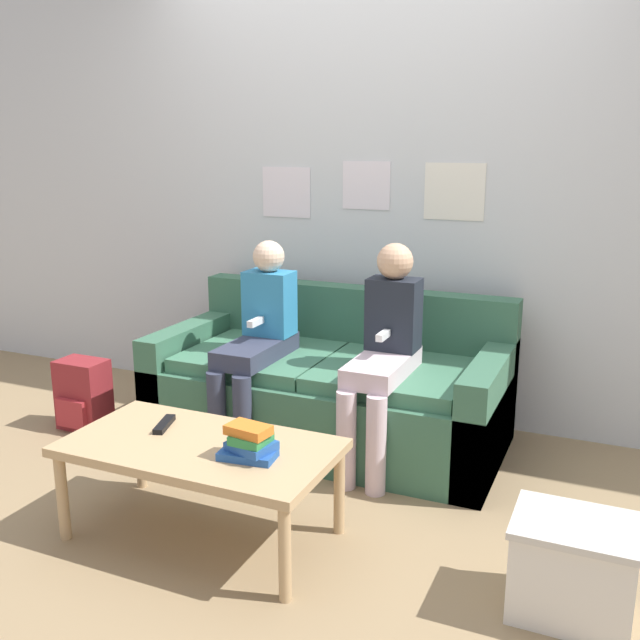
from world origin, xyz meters
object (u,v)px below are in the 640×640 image
Objects in this scene: couch at (330,390)px; coffee_table at (200,453)px; person_right at (384,347)px; storage_box at (572,568)px; backpack at (83,395)px; tv_remote at (164,424)px; person_left at (257,335)px.

coffee_table is (-0.08, -1.09, 0.09)m from couch.
storage_box is at bearing -41.22° from person_right.
backpack reaches higher than storage_box.
person_right is (0.43, 0.89, 0.24)m from coffee_table.
tv_remote is 0.46× the size of backpack.
storage_box is (0.93, -0.81, -0.42)m from person_right.
storage_box is (1.36, 0.08, -0.18)m from coffee_table.
tv_remote is at bearing -89.08° from person_left.
person_left is 1.05m from backpack.
tv_remote is 0.44× the size of storage_box.
person_left reaches higher than coffee_table.
person_left is at bearing -179.55° from person_right.
couch is at bearing 18.14° from backpack.
person_right reaches higher than coffee_table.
couch reaches higher than coffee_table.
tv_remote is 1.15m from backpack.
storage_box is (1.58, -0.00, -0.23)m from tv_remote.
person_left is at bearing 73.71° from tv_remote.
person_right is at bearing 138.78° from storage_box.
couch reaches higher than tv_remote.
coffee_table reaches higher than storage_box.
backpack is at bearing 166.90° from storage_box.
couch is 0.52m from person_right.
tv_remote is 1.60m from storage_box.
person_left is (-0.23, 0.89, 0.22)m from coffee_table.
couch reaches higher than backpack.
coffee_table is 0.99× the size of person_right.
coffee_table is 1.37m from storage_box.
couch is at bearing 141.77° from storage_box.
couch is 1.70× the size of coffee_table.
person_right reaches higher than backpack.
storage_box is 1.04× the size of backpack.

